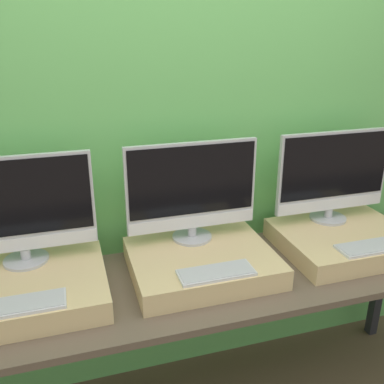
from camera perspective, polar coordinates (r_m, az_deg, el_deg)
wall_back at (r=1.97m, az=-1.65°, el=8.10°), size 8.00×0.04×2.60m
workbench at (r=1.88m, az=1.74°, el=-12.98°), size 2.45×0.63×0.76m
wooden_riser_left at (r=1.79m, az=-21.24°, el=-12.06°), size 0.60×0.49×0.09m
monitor_left at (r=1.80m, az=-22.16°, el=-2.04°), size 0.58×0.18×0.45m
keyboard_left at (r=1.62m, az=-21.83°, el=-13.77°), size 0.30×0.12×0.01m
wooden_riser_center at (r=1.85m, az=1.33°, el=-9.34°), size 0.60×0.49×0.09m
monitor_center at (r=1.86m, az=0.02°, el=0.30°), size 0.58×0.18×0.45m
keyboard_center at (r=1.68m, az=3.25°, el=-10.66°), size 0.30×0.12×0.01m
wooden_riser_right at (r=2.16m, az=19.61°, el=-6.04°), size 0.60×0.49×0.09m
monitor_right at (r=2.16m, az=18.32°, el=2.22°), size 0.58×0.18×0.45m
keyboard_right at (r=2.01m, az=22.70°, el=-6.77°), size 0.30×0.12×0.01m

